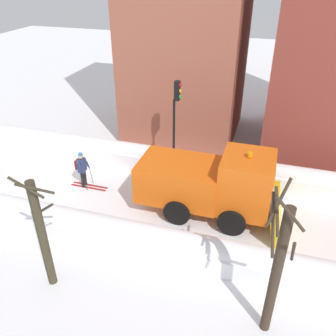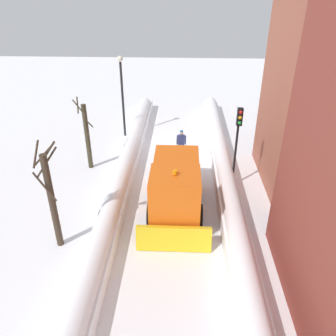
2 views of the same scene
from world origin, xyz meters
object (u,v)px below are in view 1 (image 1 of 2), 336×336
(skier, at_px, (82,168))
(traffic_light_pole, at_px, (176,110))
(bare_tree_near, at_px, (42,234))
(plow_truck, at_px, (211,183))
(bare_tree_mid, at_px, (276,269))

(skier, xyz_separation_m, traffic_light_pole, (-2.90, 3.69, 2.21))
(skier, bearing_deg, bare_tree_near, 18.53)
(plow_truck, relative_size, bare_tree_near, 1.36)
(plow_truck, distance_m, skier, 6.13)
(bare_tree_near, height_order, bare_tree_mid, bare_tree_mid)
(traffic_light_pole, bearing_deg, plow_truck, 37.79)
(plow_truck, relative_size, skier, 3.31)
(bare_tree_mid, bearing_deg, skier, -120.61)
(plow_truck, bearing_deg, bare_tree_near, -38.64)
(plow_truck, relative_size, bare_tree_mid, 1.21)
(plow_truck, xyz_separation_m, traffic_light_pole, (-3.12, -2.42, 1.74))
(skier, bearing_deg, plow_truck, 87.96)
(plow_truck, height_order, traffic_light_pole, traffic_light_pole)
(bare_tree_near, bearing_deg, bare_tree_mid, 92.93)
(plow_truck, xyz_separation_m, bare_tree_mid, (4.97, 2.65, 0.92))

